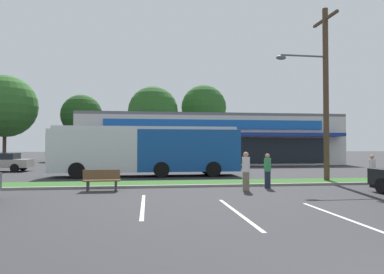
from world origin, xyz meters
name	(u,v)px	position (x,y,z in m)	size (l,w,h in m)	color
grass_median	(230,183)	(0.00, 14.00, 0.06)	(56.00, 2.20, 0.12)	#2D5B23
curb_lip	(236,185)	(0.00, 12.78, 0.06)	(56.00, 0.24, 0.12)	gray
parking_stripe_0	(143,205)	(-4.46, 7.92, 0.00)	(0.12, 4.80, 0.01)	silver
parking_stripe_1	(237,213)	(-1.64, 6.34, 0.00)	(0.12, 4.80, 0.01)	silver
parking_stripe_2	(343,218)	(1.08, 5.25, 0.00)	(0.12, 4.80, 0.01)	silver
storefront_building	(206,140)	(2.56, 36.76, 2.70)	(27.93, 14.86, 5.40)	beige
tree_far_left	(5,106)	(-22.52, 42.63, 7.10)	(7.95, 7.95, 11.08)	#473323
tree_left	(82,115)	(-13.62, 45.93, 6.35)	(5.72, 5.72, 9.23)	#473323
tree_mid_left	(153,112)	(-3.63, 43.76, 6.77)	(6.91, 6.91, 10.23)	#473323
tree_mid	(204,108)	(3.94, 46.63, 7.74)	(6.71, 6.71, 11.11)	#473323
utility_pole	(323,89)	(5.28, 13.99, 5.16)	(3.03, 2.40, 9.63)	#4C3826
city_bus	(147,149)	(-4.38, 19.11, 1.77)	(12.17, 2.74, 3.25)	#144793
bus_stop_bench	(102,179)	(-6.33, 11.94, 0.50)	(1.60, 0.45, 0.95)	brown
car_3	(1,162)	(-15.68, 24.71, 0.75)	(4.47, 1.98, 1.45)	#9E998C
pedestrian_near_bench	(246,171)	(0.03, 11.12, 0.87)	(0.35, 0.35, 1.73)	#726651
pedestrian_by_pole	(268,171)	(1.32, 11.94, 0.82)	(0.33, 0.33, 1.63)	#1E2338
pedestrian_mid	(372,171)	(6.48, 11.66, 0.79)	(0.32, 0.32, 1.57)	black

